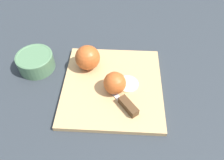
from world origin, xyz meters
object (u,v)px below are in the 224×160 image
object	(u,v)px
apple_half_right	(114,83)
bowl	(35,61)
apple_half_left	(87,58)
knife	(127,105)

from	to	relation	value
apple_half_right	bowl	size ratio (longest dim) A/B	0.56
apple_half_left	knife	bearing A→B (deg)	6.29
apple_half_left	knife	distance (m)	0.20
apple_half_right	bowl	world-z (taller)	apple_half_right
apple_half_left	bowl	distance (m)	0.17
knife	bowl	world-z (taller)	bowl
knife	apple_half_left	bearing A→B (deg)	1.69
apple_half_left	bowl	size ratio (longest dim) A/B	0.67
apple_half_left	bowl	bearing A→B (deg)	-123.93
knife	bowl	distance (m)	0.33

